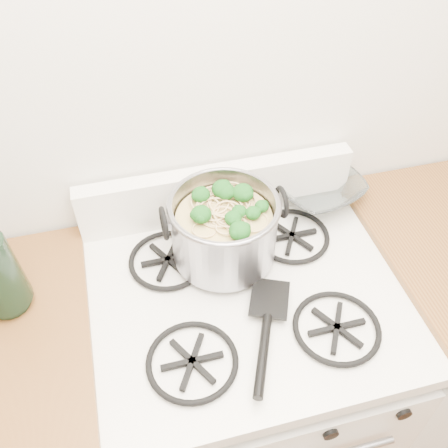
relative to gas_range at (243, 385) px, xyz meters
The scene contains 5 objects.
gas_range is the anchor object (origin of this frame).
counter_left 0.51m from the gas_range, behind, with size 0.25×0.65×0.92m.
stock_pot 0.59m from the gas_range, 100.96° to the left, with size 0.30×0.27×0.18m.
spatula 0.50m from the gas_range, 44.10° to the right, with size 0.29×0.31×0.02m, color black, non-canonical shape.
glass_bowl 0.64m from the gas_range, 44.06° to the left, with size 0.10×0.10×0.02m, color white.
Camera 1 is at (-0.24, 0.57, 1.90)m, focal length 40.00 mm.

